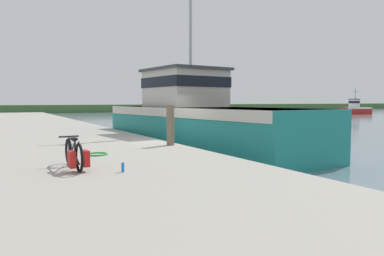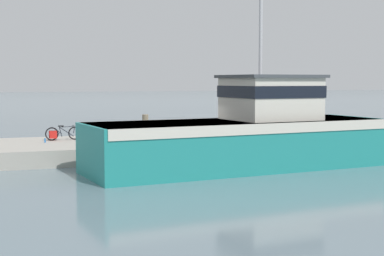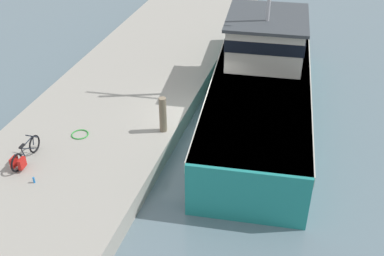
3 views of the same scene
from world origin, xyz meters
name	(u,v)px [view 2 (image 2 of 3)]	position (x,y,z in m)	size (l,w,h in m)	color
ground_plane	(181,165)	(0.00, 0.00, 0.00)	(320.00, 320.00, 0.00)	slate
dock_pier	(156,147)	(-3.67, 0.00, 0.35)	(5.98, 80.00, 0.70)	#A39E93
fishing_boat_main	(252,134)	(1.78, 2.36, 1.37)	(4.90, 14.23, 8.44)	teal
bicycle_touring	(60,134)	(-4.73, -4.31, 1.01)	(0.45, 1.66, 0.68)	black
mooring_post	(145,130)	(-1.08, -1.21, 1.37)	(0.26, 0.26, 1.33)	#756651
hose_coil	(107,140)	(-3.80, -2.31, 0.72)	(0.61, 0.61, 0.04)	green
water_bottle_on_curb	(45,140)	(-3.92, -5.06, 0.80)	(0.06, 0.06, 0.20)	blue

